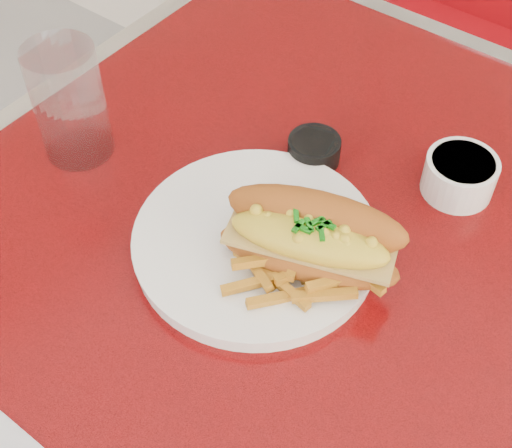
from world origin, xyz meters
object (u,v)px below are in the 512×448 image
Objects in this scene: gravy_ramekin at (460,175)px; sauce_cup_left at (314,149)px; fork at (318,248)px; water_tumbler at (69,103)px; diner_table at (440,367)px; mac_hoagie at (312,237)px; dinner_plate at (256,242)px.

sauce_cup_left is (-0.16, -0.06, -0.01)m from gravy_ramekin.
fork is 0.34m from water_tumbler.
water_tumbler is at bearing -168.87° from diner_table.
gravy_ramekin is (0.07, 0.20, -0.03)m from mac_hoagie.
sauce_cup_left is 0.51× the size of water_tumbler.
diner_table is 3.68× the size of dinner_plate.
gravy_ramekin is (-0.08, 0.12, 0.19)m from diner_table.
fork is 0.15m from sauce_cup_left.
dinner_plate is 0.15m from sauce_cup_left.
mac_hoagie is (-0.15, -0.08, 0.22)m from diner_table.
mac_hoagie reaches higher than dinner_plate.
mac_hoagie is at bearing 9.46° from dinner_plate.
gravy_ramekin is 1.27× the size of sauce_cup_left.
mac_hoagie is 1.44× the size of water_tumbler.
dinner_plate is at bearing 1.15° from water_tumbler.
mac_hoagie reaches higher than fork.
water_tumbler is (-0.27, -0.01, 0.06)m from dinner_plate.
water_tumbler is at bearing -151.66° from gravy_ramekin.
sauce_cup_left is (-0.09, 0.14, -0.04)m from mac_hoagie.
gravy_ramekin is at bearing 20.26° from sauce_cup_left.
gravy_ramekin is (0.13, 0.21, 0.01)m from dinner_plate.
fork reaches higher than diner_table.
mac_hoagie is (0.06, 0.01, 0.04)m from dinner_plate.
sauce_cup_left reaches higher than fork.
gravy_ramekin is 0.65× the size of water_tumbler.
gravy_ramekin is 0.17m from sauce_cup_left.
fork is at bearing -111.18° from gravy_ramekin.
dinner_plate is 0.08m from mac_hoagie.
dinner_plate is at bearing -79.78° from sauce_cup_left.
water_tumbler reaches higher than gravy_ramekin.
sauce_cup_left is at bearing -159.74° from gravy_ramekin.
water_tumbler is (-0.40, -0.22, 0.05)m from gravy_ramekin.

